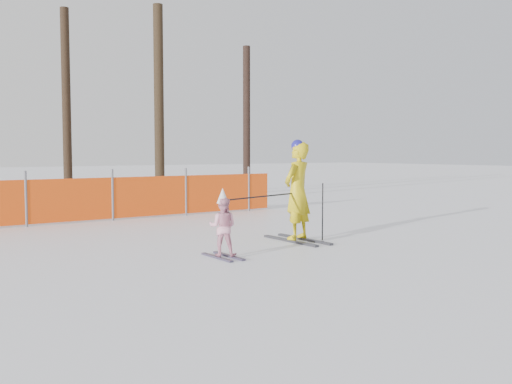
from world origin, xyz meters
TOP-DOWN VIEW (x-y plane):
  - ground at (0.00, 0.00)m, footprint 120.00×120.00m
  - adult at (1.29, 1.00)m, footprint 0.77×1.52m
  - child at (-0.73, 0.37)m, footprint 0.57×0.86m
  - ski_poles at (0.82, 0.73)m, footprint 2.37×0.58m
  - tree_trunks at (2.99, 10.89)m, footprint 6.15×2.04m

SIDE VIEW (x-z plane):
  - ground at x=0.00m, z-range 0.00..0.00m
  - child at x=-0.73m, z-range -0.05..1.05m
  - ski_poles at x=0.82m, z-range 0.23..1.31m
  - adult at x=1.29m, z-range 0.00..1.89m
  - tree_trunks at x=2.99m, z-range -0.20..6.48m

